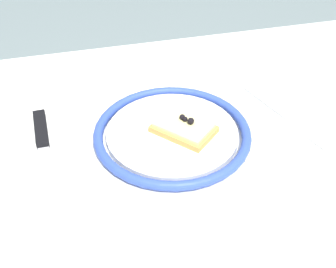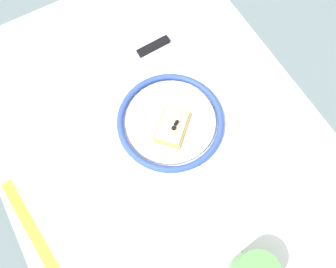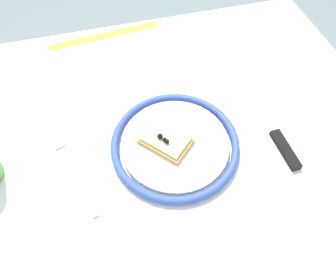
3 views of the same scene
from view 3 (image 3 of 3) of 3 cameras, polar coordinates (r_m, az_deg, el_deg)
The scene contains 7 objects.
ground_plane at distance 1.26m, azimuth -2.65°, elevation -18.50°, with size 6.00×6.00×0.00m, color slate.
dining_table at distance 0.69m, azimuth -4.64°, elevation -4.55°, with size 1.06×0.74×0.71m.
plate at distance 0.58m, azimuth 1.36°, elevation -1.86°, with size 0.25×0.25×0.02m.
pizza_slice_near at distance 0.57m, azimuth -0.49°, elevation -1.14°, with size 0.11×0.11×0.03m.
knife at distance 0.63m, azimuth 20.26°, elevation -0.45°, with size 0.03×0.24×0.01m.
fork at distance 0.59m, azimuth -17.91°, elevation -6.89°, with size 0.08×0.20×0.00m.
measuring_tape at distance 0.84m, azimuth -12.15°, elevation 18.07°, with size 0.29×0.02×0.00m, color yellow.
Camera 3 is at (-0.03, -0.34, 1.21)m, focal length 31.58 mm.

